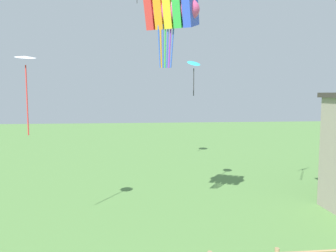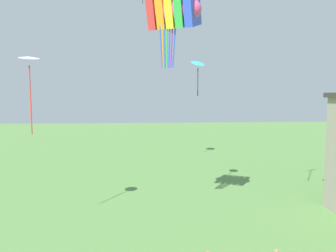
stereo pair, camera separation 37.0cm
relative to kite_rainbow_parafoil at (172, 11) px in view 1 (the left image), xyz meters
name	(u,v)px [view 1 (the left image)]	position (x,y,z in m)	size (l,w,h in m)	color
kite_rainbow_parafoil	(172,11)	(0.00, 0.00, 0.00)	(2.68, 2.35, 3.01)	#E54C8C
kite_cyan_delta	(194,65)	(1.62, 3.98, -1.75)	(0.90, 0.88, 1.91)	#2DB2C6
kite_white_delta	(26,64)	(-5.67, -0.03, -2.11)	(1.02, 1.02, 3.14)	white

